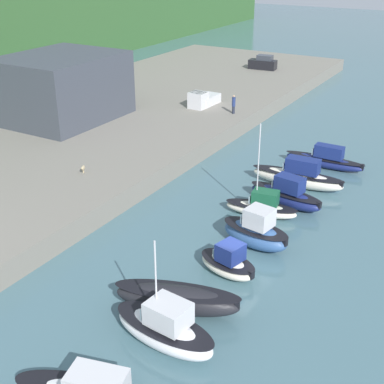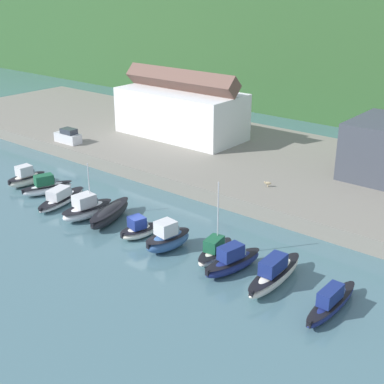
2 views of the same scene
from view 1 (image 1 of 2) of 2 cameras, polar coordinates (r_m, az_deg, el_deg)
ground_plane at (r=35.54m, az=4.82°, el=-8.34°), size 320.00×320.00×0.00m
yacht_club_building at (r=61.10m, az=-13.65°, el=10.80°), size 12.54×10.34×6.94m
moored_boat_3 at (r=29.14m, az=-2.92°, el=-14.35°), size 3.03×6.49×6.18m
moored_boat_4 at (r=31.39m, az=-1.58°, el=-11.34°), size 4.07×7.72×1.67m
moored_boat_5 at (r=34.77m, az=3.88°, el=-7.54°), size 3.03×4.53×2.26m
moored_boat_6 at (r=37.75m, az=6.83°, el=-4.29°), size 3.02×5.39×3.02m
moored_boat_7 at (r=42.16m, az=7.47°, el=-1.56°), size 2.63×5.97×7.49m
moored_boat_8 at (r=44.04m, az=10.00°, el=-0.28°), size 2.98×6.79×2.63m
moored_boat_9 at (r=47.66m, az=11.26°, el=1.66°), size 2.20×8.36×2.70m
moored_boat_10 at (r=52.50m, az=14.02°, el=3.37°), size 1.62×7.77×2.25m
parked_car_1 at (r=85.79m, az=7.59°, el=13.47°), size 2.17×4.35×2.16m
pickup_truck_0 at (r=64.78m, az=1.13°, el=9.85°), size 4.78×2.10×1.90m
person_on_quay at (r=61.88m, az=4.46°, el=9.33°), size 0.40×0.40×2.14m
dog_on_quay at (r=46.20m, az=-11.55°, el=2.53°), size 0.84×0.66×0.68m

